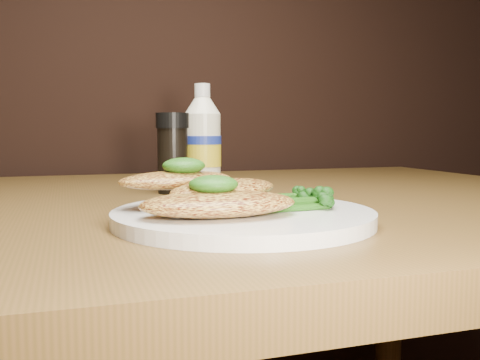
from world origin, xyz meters
name	(u,v)px	position (x,y,z in m)	size (l,w,h in m)	color
plate	(243,216)	(0.01, 0.85, 0.76)	(0.25, 0.25, 0.01)	white
chicken_front	(219,204)	(-0.02, 0.82, 0.77)	(0.14, 0.07, 0.02)	gold
chicken_mid	(225,189)	(0.00, 0.86, 0.78)	(0.13, 0.06, 0.02)	gold
chicken_back	(177,180)	(-0.04, 0.89, 0.79)	(0.12, 0.06, 0.02)	gold
pesto_front	(213,184)	(-0.02, 0.83, 0.79)	(0.04, 0.04, 0.02)	#113207
pesto_back	(184,166)	(-0.03, 0.89, 0.80)	(0.04, 0.04, 0.02)	#113207
broccolini_bundle	(280,199)	(0.05, 0.85, 0.77)	(0.12, 0.09, 0.02)	#205412
mayo_bottle	(203,137)	(0.05, 1.15, 0.83)	(0.05, 0.05, 0.15)	#E9E5C6
pepper_grinder	(173,153)	(0.00, 1.11, 0.81)	(0.05, 0.05, 0.11)	black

